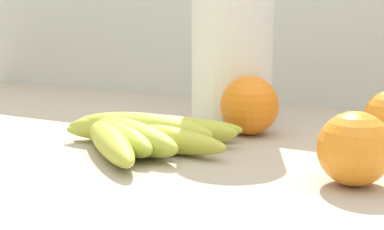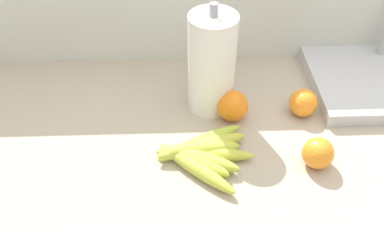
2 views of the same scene
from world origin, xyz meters
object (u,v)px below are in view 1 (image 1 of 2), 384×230
at_px(banana_bunch, 137,134).
at_px(paper_towel_roll, 232,34).
at_px(orange_center, 250,105).
at_px(orange_back_right, 355,149).

bearing_deg(banana_bunch, paper_towel_roll, 79.10).
height_order(banana_bunch, paper_towel_roll, paper_towel_roll).
bearing_deg(paper_towel_roll, orange_center, -46.24).
distance_m(orange_back_right, paper_towel_roll, 0.32).
bearing_deg(orange_center, orange_back_right, -42.71).
xyz_separation_m(orange_center, orange_back_right, (0.17, -0.16, -0.00)).
relative_size(banana_bunch, paper_towel_roll, 0.79).
bearing_deg(orange_center, banana_bunch, -122.51).
distance_m(orange_center, orange_back_right, 0.23).
distance_m(banana_bunch, paper_towel_roll, 0.22).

